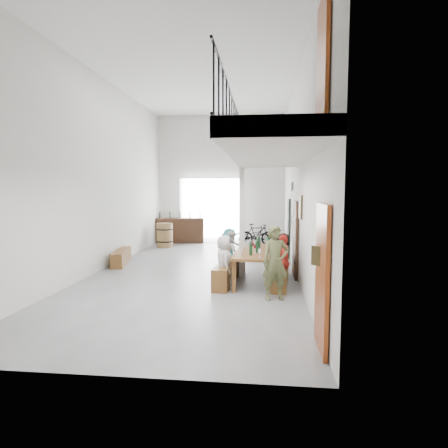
# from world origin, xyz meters

# --- Properties ---
(floor) EXTENTS (12.00, 12.00, 0.00)m
(floor) POSITION_xyz_m (0.00, 0.00, 0.00)
(floor) COLOR slate
(floor) RESTS_ON ground
(room_walls) EXTENTS (12.00, 12.00, 12.00)m
(room_walls) POSITION_xyz_m (0.00, 0.00, 3.55)
(room_walls) COLOR silver
(room_walls) RESTS_ON ground
(gateway_portal) EXTENTS (2.80, 0.08, 2.80)m
(gateway_portal) POSITION_xyz_m (-0.40, 5.94, 1.40)
(gateway_portal) COLOR white
(gateway_portal) RESTS_ON ground
(right_wall_decor) EXTENTS (0.07, 8.28, 5.07)m
(right_wall_decor) POSITION_xyz_m (2.70, -1.87, 1.74)
(right_wall_decor) COLOR brown
(right_wall_decor) RESTS_ON ground
(balcony) EXTENTS (1.52, 5.62, 4.00)m
(balcony) POSITION_xyz_m (1.98, -3.13, 2.96)
(balcony) COLOR silver
(balcony) RESTS_ON ground
(tasting_table) EXTENTS (1.12, 2.51, 0.79)m
(tasting_table) POSITION_xyz_m (1.69, -1.02, 0.71)
(tasting_table) COLOR brown
(tasting_table) RESTS_ON ground
(bench_inner) EXTENTS (0.55, 2.27, 0.52)m
(bench_inner) POSITION_xyz_m (0.99, -1.07, 0.26)
(bench_inner) COLOR brown
(bench_inner) RESTS_ON ground
(bench_wall) EXTENTS (0.45, 2.14, 0.49)m
(bench_wall) POSITION_xyz_m (2.32, -1.11, 0.24)
(bench_wall) COLOR brown
(bench_wall) RESTS_ON ground
(tableware) EXTENTS (0.73, 1.56, 0.35)m
(tableware) POSITION_xyz_m (1.68, -1.20, 0.93)
(tableware) COLOR #113318
(tableware) RESTS_ON tasting_table
(side_bench) EXTENTS (0.63, 1.61, 0.44)m
(side_bench) POSITION_xyz_m (-2.50, 0.76, 0.22)
(side_bench) COLOR brown
(side_bench) RESTS_ON ground
(oak_barrel) EXTENTS (0.66, 0.66, 0.97)m
(oak_barrel) POSITION_xyz_m (-2.08, 4.31, 0.49)
(oak_barrel) COLOR olive
(oak_barrel) RESTS_ON ground
(serving_counter) EXTENTS (2.10, 0.83, 1.08)m
(serving_counter) POSITION_xyz_m (-1.75, 5.65, 0.54)
(serving_counter) COLOR #3C2215
(serving_counter) RESTS_ON ground
(counter_bottles) EXTENTS (1.79, 0.27, 0.28)m
(counter_bottles) POSITION_xyz_m (-1.75, 5.65, 1.22)
(counter_bottles) COLOR #113318
(counter_bottles) RESTS_ON serving_counter
(guest_left_a) EXTENTS (0.54, 0.69, 1.24)m
(guest_left_a) POSITION_xyz_m (0.96, -1.70, 0.62)
(guest_left_a) COLOR beige
(guest_left_a) RESTS_ON ground
(guest_left_b) EXTENTS (0.43, 0.52, 1.21)m
(guest_left_b) POSITION_xyz_m (0.98, -1.22, 0.61)
(guest_left_b) COLOR #237176
(guest_left_b) RESTS_ON ground
(guest_left_c) EXTENTS (0.60, 0.69, 1.22)m
(guest_left_c) POSITION_xyz_m (1.02, -0.52, 0.61)
(guest_left_c) COLOR beige
(guest_left_c) RESTS_ON ground
(guest_left_d) EXTENTS (0.67, 0.90, 1.24)m
(guest_left_d) POSITION_xyz_m (0.93, -0.07, 0.62)
(guest_left_d) COLOR #237176
(guest_left_d) RESTS_ON ground
(guest_right_a) EXTENTS (0.33, 0.76, 1.28)m
(guest_right_a) POSITION_xyz_m (2.32, -1.63, 0.64)
(guest_right_a) COLOR red
(guest_right_a) RESTS_ON ground
(guest_right_b) EXTENTS (0.45, 1.16, 1.22)m
(guest_right_b) POSITION_xyz_m (2.34, -0.87, 0.61)
(guest_right_b) COLOR black
(guest_right_b) RESTS_ON ground
(guest_right_c) EXTENTS (0.57, 0.69, 1.21)m
(guest_right_c) POSITION_xyz_m (2.30, -0.32, 0.61)
(guest_right_c) COLOR beige
(guest_right_c) RESTS_ON ground
(host_standing) EXTENTS (0.65, 0.52, 1.56)m
(host_standing) POSITION_xyz_m (2.12, -2.51, 0.78)
(host_standing) COLOR #4C512D
(host_standing) RESTS_ON ground
(potted_plant) EXTENTS (0.41, 0.37, 0.39)m
(potted_plant) POSITION_xyz_m (2.45, 0.70, 0.20)
(potted_plant) COLOR #1F4F20
(potted_plant) RESTS_ON ground
(bicycle_near) EXTENTS (1.57, 0.59, 0.81)m
(bicycle_near) POSITION_xyz_m (1.37, 5.11, 0.41)
(bicycle_near) COLOR black
(bicycle_near) RESTS_ON ground
(bicycle_far) EXTENTS (1.56, 0.69, 0.91)m
(bicycle_far) POSITION_xyz_m (1.60, 5.11, 0.45)
(bicycle_far) COLOR black
(bicycle_far) RESTS_ON ground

